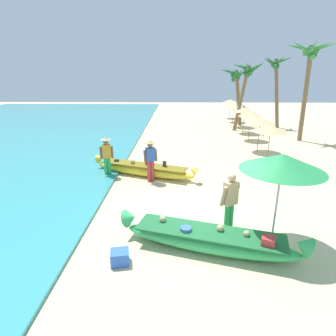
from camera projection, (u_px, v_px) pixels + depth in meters
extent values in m
plane|color=beige|center=(200.00, 226.00, 7.69)|extent=(80.00, 80.00, 0.00)
ellipsoid|color=#38B760|center=(209.00, 241.00, 6.59)|extent=(4.30, 1.93, 0.49)
cone|color=#38B760|center=(303.00, 245.00, 5.92)|extent=(0.54, 0.58, 0.55)
cone|color=#38B760|center=(131.00, 218.00, 7.07)|extent=(0.54, 0.58, 0.55)
cube|color=#1E6435|center=(209.00, 232.00, 6.51)|extent=(3.65, 1.76, 0.04)
sphere|color=tan|center=(163.00, 219.00, 6.93)|extent=(0.17, 0.17, 0.17)
cylinder|color=#386699|center=(186.00, 229.00, 6.54)|extent=(0.28, 0.28, 0.10)
sphere|color=tan|center=(220.00, 228.00, 6.52)|extent=(0.17, 0.17, 0.17)
sphere|color=tan|center=(247.00, 234.00, 6.31)|extent=(0.15, 0.15, 0.15)
cube|color=#B73333|center=(268.00, 241.00, 5.98)|extent=(0.38, 0.38, 0.20)
ellipsoid|color=yellow|center=(144.00, 170.00, 11.59)|extent=(4.46, 2.20, 0.48)
cone|color=yellow|center=(193.00, 170.00, 10.72)|extent=(0.52, 0.52, 0.48)
cone|color=yellow|center=(100.00, 158.00, 12.27)|extent=(0.52, 0.52, 0.48)
cube|color=olive|center=(144.00, 165.00, 11.51)|extent=(3.79, 1.97, 0.04)
cylinder|color=#2D2D33|center=(116.00, 161.00, 11.96)|extent=(0.23, 0.23, 0.10)
sphere|color=tan|center=(133.00, 162.00, 11.62)|extent=(0.20, 0.20, 0.20)
cube|color=#B73333|center=(150.00, 162.00, 11.48)|extent=(0.38, 0.37, 0.23)
cylinder|color=#2D2D33|center=(164.00, 164.00, 11.23)|extent=(0.17, 0.17, 0.25)
cylinder|color=#B2383D|center=(152.00, 171.00, 10.92)|extent=(0.14, 0.14, 0.88)
cylinder|color=#B2383D|center=(149.00, 171.00, 10.87)|extent=(0.14, 0.14, 0.88)
cube|color=#3356B2|center=(150.00, 154.00, 10.67)|extent=(0.42, 0.34, 0.53)
cylinder|color=brown|center=(156.00, 155.00, 10.74)|extent=(0.15, 0.21, 0.49)
cylinder|color=brown|center=(145.00, 156.00, 10.59)|extent=(0.15, 0.21, 0.49)
sphere|color=brown|center=(150.00, 145.00, 10.54)|extent=(0.22, 0.22, 0.22)
cylinder|color=tan|center=(150.00, 143.00, 10.52)|extent=(0.44, 0.44, 0.02)
cone|color=tan|center=(150.00, 141.00, 10.50)|extent=(0.26, 0.26, 0.12)
cylinder|color=green|center=(227.00, 220.00, 7.18)|extent=(0.14, 0.14, 0.88)
cylinder|color=green|center=(231.00, 218.00, 7.25)|extent=(0.14, 0.14, 0.88)
cube|color=tan|center=(231.00, 193.00, 6.97)|extent=(0.42, 0.38, 0.63)
cylinder|color=tan|center=(223.00, 196.00, 6.89)|extent=(0.19, 0.22, 0.57)
cylinder|color=tan|center=(237.00, 193.00, 7.11)|extent=(0.19, 0.22, 0.57)
sphere|color=tan|center=(232.00, 177.00, 6.83)|extent=(0.22, 0.22, 0.22)
cylinder|color=green|center=(109.00, 167.00, 11.51)|extent=(0.14, 0.14, 0.82)
cylinder|color=green|center=(106.00, 167.00, 11.47)|extent=(0.14, 0.14, 0.82)
cube|color=gold|center=(106.00, 151.00, 11.26)|extent=(0.41, 0.33, 0.56)
cylinder|color=brown|center=(112.00, 152.00, 11.33)|extent=(0.15, 0.21, 0.51)
cylinder|color=brown|center=(101.00, 153.00, 11.20)|extent=(0.15, 0.21, 0.51)
sphere|color=brown|center=(106.00, 142.00, 11.14)|extent=(0.22, 0.22, 0.22)
cylinder|color=tan|center=(106.00, 140.00, 11.11)|extent=(0.44, 0.44, 0.02)
cone|color=tan|center=(105.00, 138.00, 11.09)|extent=(0.26, 0.26, 0.12)
cylinder|color=#B7B7BC|center=(277.00, 201.00, 6.59)|extent=(0.05, 0.05, 2.34)
cone|color=#28934C|center=(282.00, 162.00, 6.28)|extent=(1.97, 1.97, 0.40)
cylinder|color=#333338|center=(271.00, 241.00, 6.96)|extent=(0.36, 0.36, 0.06)
cylinder|color=#8E6B47|center=(269.00, 145.00, 12.87)|extent=(0.04, 0.04, 1.90)
cone|color=tan|center=(271.00, 129.00, 12.61)|extent=(1.60, 1.60, 0.32)
cylinder|color=#8E6B47|center=(259.00, 135.00, 15.20)|extent=(0.04, 0.04, 1.90)
cone|color=tan|center=(260.00, 121.00, 14.94)|extent=(1.60, 1.60, 0.32)
cylinder|color=#8E6B47|center=(249.00, 126.00, 17.96)|extent=(0.04, 0.04, 1.90)
cone|color=tan|center=(251.00, 114.00, 17.71)|extent=(1.60, 1.60, 0.32)
cylinder|color=#8E6B47|center=(244.00, 121.00, 20.21)|extent=(0.04, 0.04, 1.90)
cone|color=tan|center=(245.00, 110.00, 19.95)|extent=(1.60, 1.60, 0.32)
cylinder|color=#8E6B47|center=(239.00, 116.00, 22.72)|extent=(0.04, 0.04, 1.90)
cone|color=tan|center=(240.00, 106.00, 22.47)|extent=(1.60, 1.60, 0.32)
cylinder|color=#8E6B47|center=(233.00, 112.00, 25.31)|extent=(0.04, 0.04, 1.90)
cone|color=tan|center=(234.00, 103.00, 25.06)|extent=(1.60, 1.60, 0.32)
cylinder|color=#8E6B47|center=(230.00, 109.00, 27.69)|extent=(0.04, 0.04, 1.90)
cone|color=tan|center=(230.00, 101.00, 27.44)|extent=(1.60, 1.60, 0.32)
cylinder|color=brown|center=(241.00, 99.00, 20.86)|extent=(0.99, 0.28, 4.92)
cone|color=#23602D|center=(254.00, 69.00, 20.14)|extent=(1.53, 0.39, 1.15)
cone|color=#23602D|center=(249.00, 70.00, 20.53)|extent=(0.88, 1.49, 1.16)
cone|color=#23602D|center=(245.00, 69.00, 20.54)|extent=(0.96, 1.65, 1.06)
cone|color=#23602D|center=(243.00, 67.00, 20.17)|extent=(1.65, 0.55, 0.75)
cone|color=#23602D|center=(247.00, 68.00, 19.68)|extent=(1.04, 1.90, 1.03)
cone|color=#23602D|center=(254.00, 68.00, 19.77)|extent=(1.34, 1.59, 0.98)
cylinder|color=brown|center=(277.00, 94.00, 22.02)|extent=(1.03, 0.28, 5.45)
cone|color=#23602D|center=(282.00, 61.00, 21.19)|extent=(1.70, 0.40, 0.86)
cone|color=#23602D|center=(276.00, 62.00, 21.71)|extent=(0.97, 1.92, 1.09)
cone|color=#23602D|center=(271.00, 62.00, 21.45)|extent=(1.42, 1.07, 1.05)
cone|color=#23602D|center=(272.00, 62.00, 21.07)|extent=(1.49, 1.03, 1.12)
cone|color=#23602D|center=(279.00, 61.00, 20.84)|extent=(0.75, 1.55, 0.92)
cylinder|color=brown|center=(305.00, 95.00, 17.18)|extent=(0.43, 0.28, 5.88)
cone|color=#337F3D|center=(321.00, 48.00, 16.24)|extent=(1.97, 0.53, 0.90)
cone|color=#337F3D|center=(314.00, 48.00, 16.57)|extent=(1.30, 1.42, 0.72)
cone|color=#337F3D|center=(307.00, 51.00, 16.75)|extent=(0.58, 1.60, 1.17)
cone|color=#337F3D|center=(301.00, 48.00, 16.48)|extent=(2.01, 1.07, 0.83)
cone|color=#337F3D|center=(304.00, 49.00, 16.16)|extent=(1.91, 0.96, 1.07)
cone|color=#337F3D|center=(313.00, 48.00, 15.86)|extent=(0.80, 1.79, 0.98)
cone|color=#337F3D|center=(318.00, 47.00, 16.01)|extent=(1.27, 1.31, 0.78)
cylinder|color=brown|center=(238.00, 99.00, 23.15)|extent=(0.95, 0.28, 4.62)
cone|color=#23602D|center=(242.00, 73.00, 22.54)|extent=(1.94, 0.61, 0.95)
cone|color=#23602D|center=(239.00, 73.00, 22.89)|extent=(1.38, 1.76, 1.03)
cone|color=#23602D|center=(235.00, 72.00, 22.95)|extent=(0.50, 1.86, 0.90)
cone|color=#23602D|center=(230.00, 72.00, 22.67)|extent=(2.00, 1.10, 0.73)
cone|color=#23602D|center=(232.00, 74.00, 22.37)|extent=(1.57, 0.92, 1.14)
cone|color=#23602D|center=(236.00, 73.00, 22.06)|extent=(0.81, 1.79, 1.04)
cone|color=#23602D|center=(241.00, 74.00, 22.10)|extent=(1.41, 1.77, 1.27)
cube|color=blue|center=(120.00, 257.00, 6.12)|extent=(0.47, 0.43, 0.32)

